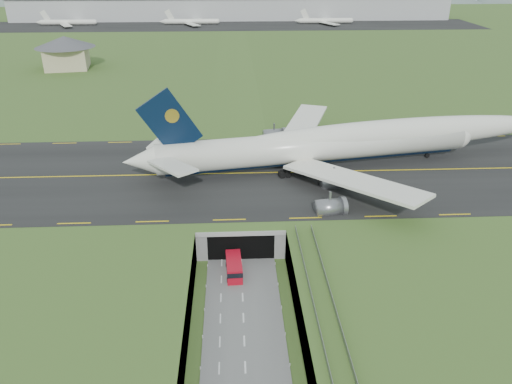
{
  "coord_description": "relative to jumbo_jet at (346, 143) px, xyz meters",
  "views": [
    {
      "loc": [
        -0.94,
        -67.75,
        50.69
      ],
      "look_at": [
        3.26,
        20.0,
        7.79
      ],
      "focal_mm": 35.0,
      "sensor_mm": 36.0,
      "label": 1
    }
  ],
  "objects": [
    {
      "name": "ground",
      "position": [
        -24.22,
        -36.31,
        -11.64
      ],
      "size": [
        900.0,
        900.0,
        0.0
      ],
      "primitive_type": "plane",
      "color": "#3D5823",
      "rests_on": "ground"
    },
    {
      "name": "airfield_deck",
      "position": [
        -24.22,
        -36.31,
        -8.64
      ],
      "size": [
        800.0,
        800.0,
        6.0
      ],
      "primitive_type": "cube",
      "color": "gray",
      "rests_on": "ground"
    },
    {
      "name": "taxiway",
      "position": [
        -24.22,
        -3.31,
        -5.55
      ],
      "size": [
        800.0,
        44.0,
        0.18
      ],
      "primitive_type": "cube",
      "color": "black",
      "rests_on": "airfield_deck"
    },
    {
      "name": "guideway",
      "position": [
        -13.22,
        -55.42,
        -6.32
      ],
      "size": [
        3.0,
        53.0,
        7.05
      ],
      "color": "#A8A8A3",
      "rests_on": "ground"
    },
    {
      "name": "tunnel_portal",
      "position": [
        -24.22,
        -19.6,
        -8.3
      ],
      "size": [
        17.0,
        22.3,
        6.0
      ],
      "color": "gray",
      "rests_on": "ground"
    },
    {
      "name": "service_building",
      "position": [
        -93.01,
        108.04,
        2.08
      ],
      "size": [
        27.25,
        27.25,
        13.03
      ],
      "rotation": [
        0.0,
        0.0,
        0.15
      ],
      "color": "#BEB189",
      "rests_on": "ground"
    },
    {
      "name": "trench_road",
      "position": [
        -24.22,
        -43.81,
        -11.54
      ],
      "size": [
        12.0,
        75.0,
        0.2
      ],
      "primitive_type": "cube",
      "color": "slate",
      "rests_on": "ground"
    },
    {
      "name": "cargo_terminal",
      "position": [
        -24.45,
        263.11,
        2.32
      ],
      "size": [
        320.0,
        67.0,
        15.6
      ],
      "color": "#B2B2B2",
      "rests_on": "ground"
    },
    {
      "name": "distant_hills",
      "position": [
        40.16,
        393.69,
        -15.64
      ],
      "size": [
        700.0,
        91.0,
        60.0
      ],
      "color": "slate",
      "rests_on": "ground"
    },
    {
      "name": "jumbo_jet",
      "position": [
        0.0,
        0.0,
        0.0
      ],
      "size": [
        99.11,
        62.28,
        20.92
      ],
      "rotation": [
        0.0,
        0.0,
        0.17
      ],
      "color": "white",
      "rests_on": "ground"
    },
    {
      "name": "shuttle_tram",
      "position": [
        -25.53,
        -32.69,
        -10.06
      ],
      "size": [
        2.96,
        7.08,
        2.86
      ],
      "rotation": [
        0.0,
        0.0,
        0.05
      ],
      "color": "#AD0B1C",
      "rests_on": "ground"
    }
  ]
}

